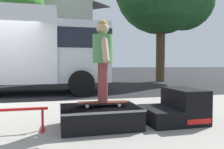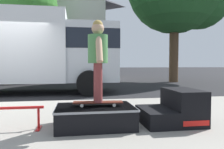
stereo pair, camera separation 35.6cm
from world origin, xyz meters
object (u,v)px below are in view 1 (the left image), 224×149
Objects in this scene: skateboard at (103,103)px; box_truck at (14,48)px; skater_kid at (103,54)px; skate_box at (100,116)px; kicker_ramp at (177,108)px.

skateboard is 5.97m from box_truck.
skateboard is at bearing 0.00° from skater_kid.
box_truck is at bearing 112.18° from skateboard.
skateboard is at bearing 8.33° from skate_box.
kicker_ramp is 1.21× the size of skateboard.
kicker_ramp is at bearing -0.32° from skateboard.
skater_kid is at bearing -67.82° from box_truck.
box_truck is (-2.21, 5.41, 1.19)m from skateboard.
box_truck reaches higher than skate_box.
skater_kid reaches higher than kicker_ramp.
box_truck is (-2.21, 5.41, 0.43)m from skater_kid.
skateboard is (0.05, 0.01, 0.21)m from skate_box.
box_truck is (-2.16, 5.42, 1.40)m from skate_box.
kicker_ramp is 0.14× the size of box_truck.
skater_kid is (0.00, 0.00, 0.77)m from skateboard.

